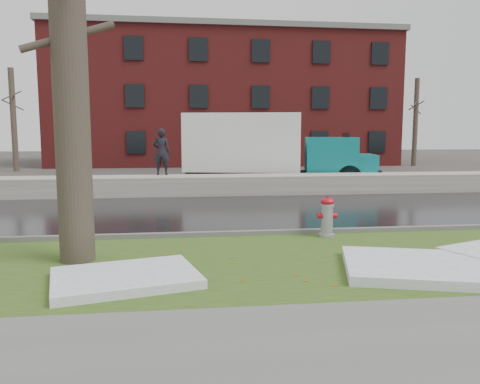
{
  "coord_description": "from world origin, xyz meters",
  "views": [
    {
      "loc": [
        -1.48,
        -9.49,
        2.35
      ],
      "look_at": [
        -0.12,
        1.36,
        1.0
      ],
      "focal_mm": 35.0,
      "sensor_mm": 36.0,
      "label": 1
    }
  ],
  "objects": [
    {
      "name": "brick_building",
      "position": [
        2.0,
        30.0,
        5.0
      ],
      "size": [
        26.0,
        12.0,
        10.0
      ],
      "primitive_type": "cube",
      "color": "maroon",
      "rests_on": "ground"
    },
    {
      "name": "road",
      "position": [
        0.0,
        4.5,
        0.01
      ],
      "size": [
        60.0,
        7.0,
        0.03
      ],
      "primitive_type": "cube",
      "color": "black",
      "rests_on": "ground"
    },
    {
      "name": "sidewalk",
      "position": [
        0.0,
        -5.0,
        0.03
      ],
      "size": [
        60.0,
        3.0,
        0.05
      ],
      "primitive_type": "cube",
      "color": "slate",
      "rests_on": "ground"
    },
    {
      "name": "snow_patch_far",
      "position": [
        -2.38,
        -2.19,
        0.11
      ],
      "size": [
        2.53,
        2.09,
        0.14
      ],
      "primitive_type": "cube",
      "rotation": [
        0.0,
        0.0,
        0.25
      ],
      "color": "white",
      "rests_on": "verge"
    },
    {
      "name": "curb",
      "position": [
        0.0,
        1.0,
        0.07
      ],
      "size": [
        60.0,
        0.15,
        0.14
      ],
      "primitive_type": "cube",
      "color": "slate",
      "rests_on": "ground"
    },
    {
      "name": "bg_tree_center",
      "position": [
        -6.0,
        26.0,
        3.33
      ],
      "size": [
        1.4,
        1.62,
        6.5
      ],
      "color": "brown",
      "rests_on": "ground"
    },
    {
      "name": "tree",
      "position": [
        -3.4,
        -0.77,
        3.96
      ],
      "size": [
        1.56,
        1.8,
        7.79
      ],
      "rotation": [
        0.0,
        0.0,
        -0.0
      ],
      "color": "brown",
      "rests_on": "verge"
    },
    {
      "name": "bg_tree_right",
      "position": [
        16.0,
        24.0,
        3.33
      ],
      "size": [
        1.4,
        1.62,
        6.5
      ],
      "color": "brown",
      "rests_on": "ground"
    },
    {
      "name": "snowbank",
      "position": [
        0.0,
        8.7,
        0.38
      ],
      "size": [
        60.0,
        1.6,
        0.75
      ],
      "primitive_type": "cube",
      "color": "#BBB5AB",
      "rests_on": "ground"
    },
    {
      "name": "bg_tree_left",
      "position": [
        -12.0,
        22.0,
        3.33
      ],
      "size": [
        1.4,
        1.62,
        6.5
      ],
      "color": "brown",
      "rests_on": "ground"
    },
    {
      "name": "parking_lot",
      "position": [
        0.0,
        13.0,
        0.01
      ],
      "size": [
        60.0,
        9.0,
        0.03
      ],
      "primitive_type": "cube",
      "color": "slate",
      "rests_on": "ground"
    },
    {
      "name": "fire_hydrant",
      "position": [
        1.77,
        0.61,
        0.54
      ],
      "size": [
        0.45,
        0.38,
        0.93
      ],
      "rotation": [
        0.0,
        0.0,
        -0.03
      ],
      "color": "#999BA1",
      "rests_on": "verge"
    },
    {
      "name": "worker",
      "position": [
        -2.26,
        9.3,
        1.67
      ],
      "size": [
        0.69,
        0.48,
        1.84
      ],
      "primitive_type": "imported",
      "rotation": [
        0.0,
        0.0,
        3.08
      ],
      "color": "black",
      "rests_on": "snowbank"
    },
    {
      "name": "box_truck",
      "position": [
        2.31,
        11.39,
        1.74
      ],
      "size": [
        9.95,
        3.95,
        3.28
      ],
      "rotation": [
        0.0,
        0.0,
        -0.21
      ],
      "color": "black",
      "rests_on": "ground"
    },
    {
      "name": "ground",
      "position": [
        0.0,
        0.0,
        0.0
      ],
      "size": [
        120.0,
        120.0,
        0.0
      ],
      "primitive_type": "plane",
      "color": "#47423D",
      "rests_on": "ground"
    },
    {
      "name": "verge",
      "position": [
        0.0,
        -1.25,
        0.02
      ],
      "size": [
        60.0,
        4.5,
        0.04
      ],
      "primitive_type": "cube",
      "color": "#264918",
      "rests_on": "ground"
    },
    {
      "name": "snow_patch_near",
      "position": [
        2.56,
        -2.26,
        0.12
      ],
      "size": [
        3.06,
        2.65,
        0.16
      ],
      "primitive_type": "cube",
      "rotation": [
        0.0,
        0.0,
        -0.28
      ],
      "color": "white",
      "rests_on": "verge"
    }
  ]
}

